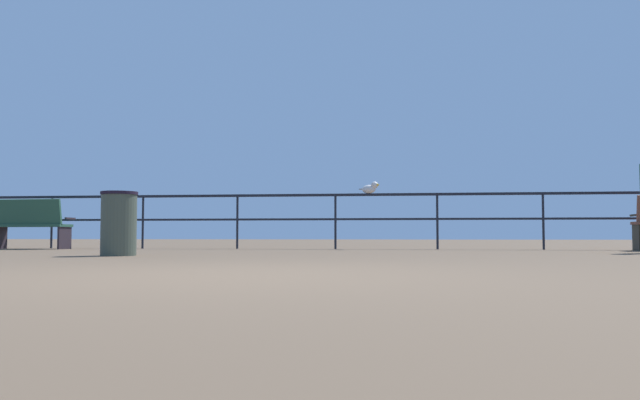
% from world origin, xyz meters
% --- Properties ---
extents(ground_plane, '(60.00, 60.00, 0.00)m').
position_xyz_m(ground_plane, '(0.00, 0.00, 0.00)').
color(ground_plane, brown).
extents(pier_railing, '(19.35, 0.05, 1.06)m').
position_xyz_m(pier_railing, '(-0.00, 7.84, 0.78)').
color(pier_railing, black).
rests_on(pier_railing, ground_plane).
extents(bench_far_left, '(1.48, 0.69, 0.95)m').
position_xyz_m(bench_far_left, '(-5.81, 7.08, 0.52)').
color(bench_far_left, '#244C39').
rests_on(bench_far_left, ground_plane).
extents(seagull_on_rail, '(0.42, 0.31, 0.22)m').
position_xyz_m(seagull_on_rail, '(0.67, 7.83, 1.16)').
color(seagull_on_rail, silver).
rests_on(seagull_on_rail, pier_railing).
extents(trash_bin, '(0.48, 0.48, 0.85)m').
position_xyz_m(trash_bin, '(-2.48, 3.70, 0.43)').
color(trash_bin, '#3C4539').
rests_on(trash_bin, ground_plane).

